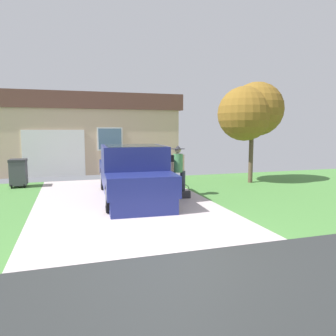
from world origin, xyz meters
TOP-DOWN VIEW (x-y plane):
  - ground at (0.00, -1.86)m, footprint 29.20×18.60m
  - pickup_truck at (0.37, 4.71)m, footprint 2.20×5.53m
  - person_with_hat at (1.83, 4.60)m, footprint 0.52×0.45m
  - handbag at (1.95, 4.28)m, footprint 0.38×0.16m
  - house_with_garage at (-1.34, 12.97)m, footprint 10.86×5.23m
  - front_yard_tree at (5.55, 6.49)m, footprint 2.83×2.36m
  - wheeled_trash_bin at (-3.43, 8.02)m, footprint 0.60×0.72m

SIDE VIEW (x-z plane):
  - ground at x=0.00m, z-range -0.10..0.08m
  - handbag at x=1.95m, z-range -0.09..0.36m
  - wheeled_trash_bin at x=-3.43m, z-range 0.04..1.12m
  - pickup_truck at x=0.37m, z-range -0.09..1.61m
  - person_with_hat at x=1.83m, z-range 0.06..1.74m
  - house_with_garage at x=-1.34m, z-range 0.02..3.99m
  - front_yard_tree at x=5.55m, z-range 0.83..4.97m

